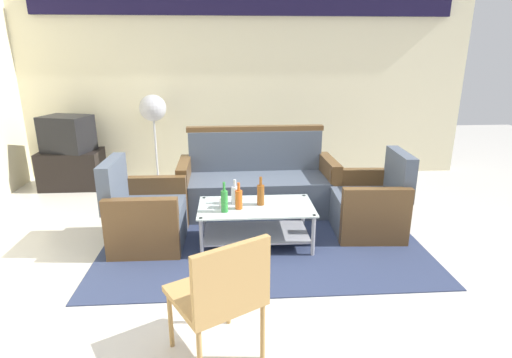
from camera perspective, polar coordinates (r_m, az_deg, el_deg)
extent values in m
plane|color=beige|center=(3.52, 0.98, -13.62)|extent=(14.00, 14.00, 0.00)
cube|color=beige|center=(6.08, -1.42, 13.56)|extent=(6.52, 0.12, 2.80)
cube|color=#191433|center=(6.01, -1.46, 23.73)|extent=(5.76, 0.08, 0.36)
cube|color=#2D3856|center=(4.22, 0.73, -7.95)|extent=(3.10, 2.24, 0.01)
cube|color=#4C5666|center=(4.75, 0.24, -2.14)|extent=(1.61, 0.72, 0.42)
cube|color=#4C5666|center=(4.93, -0.08, 4.04)|extent=(1.60, 0.17, 0.48)
cube|color=brown|center=(4.86, 10.15, -0.72)|extent=(0.13, 0.70, 0.62)
cube|color=brown|center=(4.73, -9.96, -1.25)|extent=(0.13, 0.70, 0.62)
cube|color=brown|center=(4.88, -0.08, 7.13)|extent=(1.64, 0.13, 0.06)
cube|color=#4C5666|center=(4.12, -14.71, -6.11)|extent=(0.67, 0.61, 0.40)
cube|color=#4C5666|center=(4.05, -19.48, -0.54)|extent=(0.13, 0.60, 0.45)
cube|color=brown|center=(4.38, -13.99, -3.31)|extent=(0.66, 0.11, 0.58)
cube|color=brown|center=(3.79, -15.77, -6.85)|extent=(0.66, 0.11, 0.58)
cube|color=#4C5666|center=(4.40, 15.19, -4.58)|extent=(0.69, 0.64, 0.40)
cube|color=#4C5666|center=(4.36, 19.55, 0.72)|extent=(0.16, 0.61, 0.45)
cube|color=brown|center=(4.07, 16.49, -5.14)|extent=(0.66, 0.14, 0.58)
cube|color=brown|center=(4.67, 14.23, -2.04)|extent=(0.66, 0.14, 0.58)
cube|color=silver|center=(3.88, 0.00, -3.91)|extent=(1.10, 0.60, 0.02)
cube|color=#9E9EA5|center=(3.99, 0.00, -7.56)|extent=(1.00, 0.52, 0.02)
cylinder|color=#9E9EA5|center=(4.19, -7.24, -5.21)|extent=(0.04, 0.04, 0.40)
cylinder|color=#9E9EA5|center=(4.25, 6.66, -4.86)|extent=(0.04, 0.04, 0.40)
cylinder|color=#9E9EA5|center=(3.72, -7.68, -8.30)|extent=(0.04, 0.04, 0.40)
cylinder|color=#9E9EA5|center=(3.78, 8.07, -7.84)|extent=(0.04, 0.04, 0.40)
cylinder|color=silver|center=(3.91, -2.98, -2.28)|extent=(0.07, 0.07, 0.17)
cylinder|color=silver|center=(3.88, -3.01, -0.60)|extent=(0.03, 0.03, 0.07)
cylinder|color=#D85919|center=(3.78, -2.44, -2.93)|extent=(0.07, 0.07, 0.18)
cylinder|color=#D85919|center=(3.74, -2.47, -1.09)|extent=(0.03, 0.03, 0.08)
cylinder|color=#2D8C38|center=(3.71, -4.47, -3.17)|extent=(0.06, 0.06, 0.20)
cylinder|color=#2D8C38|center=(3.67, -4.52, -1.08)|extent=(0.02, 0.02, 0.09)
cylinder|color=brown|center=(3.87, 0.66, -2.27)|extent=(0.07, 0.07, 0.20)
cylinder|color=brown|center=(3.83, 0.67, -0.31)|extent=(0.03, 0.03, 0.08)
cylinder|color=silver|center=(3.83, -4.57, -3.31)|extent=(0.08, 0.08, 0.10)
cube|color=black|center=(6.17, -24.46, 1.27)|extent=(0.80, 0.50, 0.52)
cube|color=black|center=(6.06, -25.05, 5.81)|extent=(0.70, 0.60, 0.48)
cube|color=black|center=(6.23, -23.81, 6.25)|extent=(0.49, 0.16, 0.36)
cylinder|color=#2D2D33|center=(5.97, -13.56, -0.57)|extent=(0.32, 0.32, 0.03)
cylinder|color=#B2B2B7|center=(5.84, -13.90, 4.01)|extent=(0.03, 0.03, 0.95)
sphere|color=#B2B2B7|center=(5.74, -14.33, 9.67)|extent=(0.36, 0.36, 0.36)
cube|color=#AD844C|center=(2.55, -5.87, -15.89)|extent=(0.66, 0.66, 0.04)
cube|color=#AD844C|center=(2.27, -3.36, -13.86)|extent=(0.44, 0.27, 0.40)
cylinder|color=#AD844C|center=(2.76, -11.96, -18.61)|extent=(0.03, 0.03, 0.42)
cylinder|color=#AD844C|center=(2.90, -3.96, -16.22)|extent=(0.03, 0.03, 0.42)
cylinder|color=#AD844C|center=(2.45, -7.92, -23.70)|extent=(0.03, 0.03, 0.42)
cylinder|color=#AD844C|center=(2.61, 0.94, -20.52)|extent=(0.03, 0.03, 0.42)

